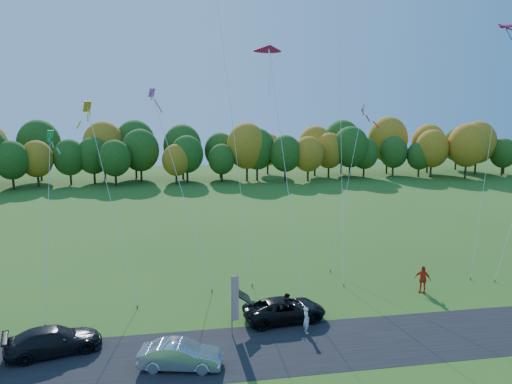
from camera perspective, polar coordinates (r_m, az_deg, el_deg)
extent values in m
plane|color=#2B5817|center=(32.45, 1.88, -14.14)|extent=(160.00, 160.00, 0.00)
cube|color=black|center=(28.94, 3.58, -17.32)|extent=(90.00, 6.00, 0.01)
imported|color=black|center=(31.82, 3.30, -13.26)|extent=(5.36, 2.94, 1.42)
imported|color=#B1B2B6|center=(26.96, -8.63, -17.96)|extent=(4.42, 2.32, 1.38)
imported|color=black|center=(30.09, -22.13, -15.44)|extent=(5.34, 3.21, 1.45)
imported|color=silver|center=(30.35, 5.77, -14.35)|extent=(0.42, 0.60, 1.57)
imported|color=gray|center=(31.88, 3.60, -12.94)|extent=(0.89, 1.00, 1.71)
imported|color=red|center=(37.96, 18.50, -9.42)|extent=(1.16, 1.12, 1.95)
cylinder|color=#999999|center=(29.59, -2.79, -12.81)|extent=(0.06, 0.06, 3.61)
cube|color=red|center=(29.55, -2.40, -12.09)|extent=(0.43, 0.19, 2.71)
cube|color=navy|center=(29.21, -2.42, -10.24)|extent=(0.43, 0.18, 0.70)
cylinder|color=#4C3F33|center=(37.39, -0.44, -10.61)|extent=(0.08, 0.08, 0.20)
cylinder|color=#4C3F33|center=(37.97, 10.01, -10.44)|extent=(0.08, 0.08, 0.20)
cylinder|color=#4C3F33|center=(34.88, 5.40, -12.22)|extent=(0.08, 0.08, 0.20)
cone|color=#CC0C4D|center=(41.78, 1.45, 16.13)|extent=(2.47, 1.89, 2.71)
cylinder|color=#4C3F33|center=(42.05, 23.31, -9.08)|extent=(0.08, 0.08, 0.20)
cube|color=#C71641|center=(49.12, 26.71, 16.43)|extent=(3.21, 1.12, 1.23)
cylinder|color=#4C3F33|center=(34.65, -13.42, -12.62)|extent=(0.08, 0.08, 0.20)
cube|color=orange|center=(37.57, -18.74, 9.24)|extent=(1.26, 1.26, 1.50)
cylinder|color=#4C3F33|center=(33.66, -22.96, -13.87)|extent=(0.08, 0.08, 0.20)
cube|color=green|center=(36.30, -22.46, 6.12)|extent=(0.93, 0.93, 1.10)
cylinder|color=#4C3F33|center=(40.80, 8.51, -8.92)|extent=(0.08, 0.08, 0.20)
cube|color=white|center=(45.69, 12.12, 9.40)|extent=(1.12, 1.12, 1.33)
cylinder|color=#4C3F33|center=(36.55, -5.06, -11.15)|extent=(0.08, 0.08, 0.20)
cube|color=#EF4FD1|center=(39.52, -11.83, 11.07)|extent=(1.15, 1.15, 1.36)
cylinder|color=#4C3F33|center=(42.30, 25.63, -9.14)|extent=(0.08, 0.08, 0.20)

